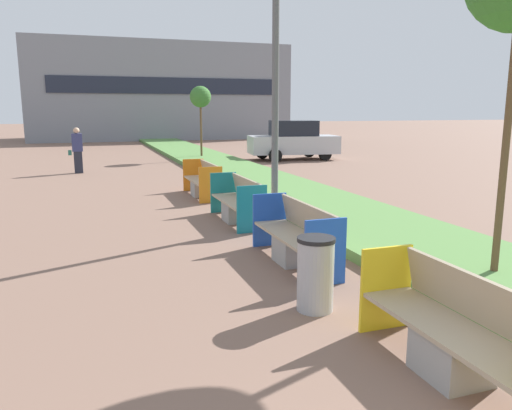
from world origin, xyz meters
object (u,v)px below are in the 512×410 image
(bench_orange_frame, at_px, (203,183))
(litter_bin, at_px, (315,274))
(pedestrian_walking, at_px, (77,150))
(bench_blue_frame, at_px, (296,240))
(sapling_tree_far, at_px, (200,98))
(parked_car_distant, at_px, (293,141))
(bench_teal_frame, at_px, (238,204))
(bench_yellow_frame, at_px, (456,338))

(bench_orange_frame, height_order, litter_bin, bench_orange_frame)
(pedestrian_walking, bearing_deg, bench_blue_frame, -75.67)
(litter_bin, xyz_separation_m, pedestrian_walking, (-2.79, 14.85, 0.42))
(sapling_tree_far, height_order, parked_car_distant, sapling_tree_far)
(bench_orange_frame, xyz_separation_m, sapling_tree_far, (2.25, 10.07, 2.55))
(litter_bin, distance_m, sapling_tree_far, 18.77)
(bench_teal_frame, bearing_deg, parked_car_distant, 61.86)
(bench_yellow_frame, distance_m, litter_bin, 1.88)
(pedestrian_walking, distance_m, parked_car_distant, 9.97)
(sapling_tree_far, relative_size, parked_car_distant, 0.79)
(bench_blue_frame, distance_m, pedestrian_walking, 13.46)
(bench_teal_frame, relative_size, litter_bin, 2.38)
(bench_blue_frame, height_order, bench_orange_frame, same)
(bench_blue_frame, height_order, bench_teal_frame, same)
(bench_orange_frame, relative_size, sapling_tree_far, 0.63)
(pedestrian_walking, height_order, parked_car_distant, parked_car_distant)
(litter_bin, height_order, sapling_tree_far, sapling_tree_far)
(bench_yellow_frame, xyz_separation_m, litter_bin, (-0.54, 1.80, 0.08))
(bench_blue_frame, relative_size, bench_teal_frame, 1.03)
(bench_teal_frame, relative_size, bench_orange_frame, 0.99)
(bench_yellow_frame, distance_m, pedestrian_walking, 16.99)
(bench_yellow_frame, relative_size, pedestrian_walking, 1.27)
(bench_teal_frame, xyz_separation_m, parked_car_distant, (6.41, 11.99, 0.54))
(bench_blue_frame, distance_m, bench_orange_frame, 6.51)
(bench_teal_frame, bearing_deg, bench_yellow_frame, -90.00)
(sapling_tree_far, bearing_deg, bench_orange_frame, -102.60)
(bench_teal_frame, bearing_deg, sapling_tree_far, 80.49)
(bench_yellow_frame, height_order, parked_car_distant, parked_car_distant)
(bench_blue_frame, xyz_separation_m, sapling_tree_far, (2.25, 16.58, 2.55))
(litter_bin, relative_size, parked_car_distant, 0.21)
(bench_teal_frame, distance_m, bench_orange_frame, 3.37)
(bench_blue_frame, bearing_deg, bench_yellow_frame, -90.01)
(bench_blue_frame, height_order, parked_car_distant, parked_car_distant)
(bench_blue_frame, distance_m, litter_bin, 1.90)
(parked_car_distant, bearing_deg, pedestrian_walking, -159.83)
(bench_yellow_frame, distance_m, bench_blue_frame, 3.62)
(sapling_tree_far, bearing_deg, bench_yellow_frame, -96.36)
(bench_orange_frame, relative_size, pedestrian_walking, 1.27)
(bench_blue_frame, relative_size, litter_bin, 2.44)
(bench_blue_frame, distance_m, sapling_tree_far, 16.92)
(bench_blue_frame, relative_size, pedestrian_walking, 1.29)
(bench_blue_frame, xyz_separation_m, litter_bin, (-0.54, -1.82, 0.08))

